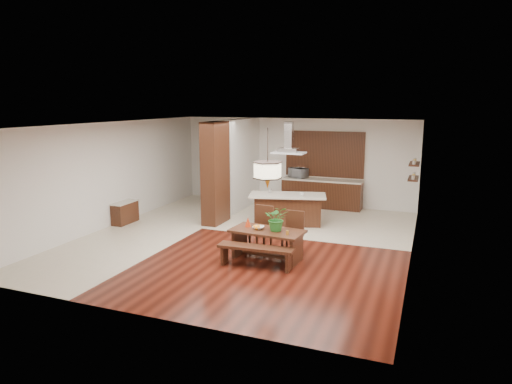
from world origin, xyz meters
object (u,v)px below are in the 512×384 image
at_px(dining_bench, 256,257).
at_px(kitchen_island, 288,209).
at_px(range_hood, 289,138).
at_px(island_cup, 302,194).
at_px(dining_chair_left, 260,229).
at_px(pendant_lantern, 268,159).
at_px(hallway_console, 125,213).
at_px(fruit_bowl, 258,228).
at_px(dining_table, 267,238).
at_px(dining_chair_right, 292,234).
at_px(foliage_plant, 277,218).
at_px(microwave, 298,173).

relative_size(dining_bench, kitchen_island, 0.71).
relative_size(range_hood, island_cup, 7.86).
xyz_separation_m(dining_chair_left, range_hood, (-0.08, 2.44, 1.94)).
relative_size(pendant_lantern, kitchen_island, 0.57).
bearing_deg(island_cup, kitchen_island, 167.54).
bearing_deg(hallway_console, fruit_bowl, -16.53).
bearing_deg(hallway_console, dining_bench, -22.21).
bearing_deg(kitchen_island, dining_bench, -98.73).
relative_size(fruit_bowl, island_cup, 2.18).
bearing_deg(range_hood, pendant_lantern, -81.55).
bearing_deg(dining_chair_left, dining_table, -49.34).
bearing_deg(dining_chair_right, kitchen_island, 109.42).
height_order(dining_chair_left, range_hood, range_hood).
height_order(hallway_console, dining_chair_right, dining_chair_right).
distance_m(dining_chair_right, range_hood, 3.31).
bearing_deg(dining_chair_right, dining_chair_left, 175.11).
height_order(foliage_plant, kitchen_island, foliage_plant).
xyz_separation_m(dining_bench, island_cup, (0.04, 3.44, 0.69)).
height_order(dining_bench, range_hood, range_hood).
bearing_deg(foliage_plant, hallway_console, 164.88).
relative_size(dining_table, island_cup, 14.51).
bearing_deg(dining_chair_right, island_cup, 100.68).
bearing_deg(range_hood, dining_bench, -83.71).
distance_m(pendant_lantern, microwave, 5.59).
bearing_deg(kitchen_island, fruit_bowl, -100.65).
bearing_deg(fruit_bowl, pendant_lantern, -1.76).
bearing_deg(range_hood, foliage_plant, -77.44).
bearing_deg(hallway_console, microwave, 45.32).
height_order(dining_bench, dining_chair_right, dining_chair_right).
bearing_deg(foliage_plant, dining_bench, -114.48).
relative_size(dining_chair_right, foliage_plant, 1.79).
relative_size(dining_table, dining_chair_left, 1.59).
bearing_deg(pendant_lantern, kitchen_island, 98.46).
distance_m(dining_chair_left, island_cup, 2.40).
bearing_deg(fruit_bowl, foliage_plant, 0.78).
xyz_separation_m(dining_table, dining_chair_right, (0.44, 0.45, 0.01)).
height_order(hallway_console, dining_chair_left, dining_chair_left).
bearing_deg(kitchen_island, foliage_plant, -92.45).
bearing_deg(hallway_console, kitchen_island, 19.81).
relative_size(dining_chair_left, fruit_bowl, 4.17).
relative_size(dining_chair_left, island_cup, 9.11).
bearing_deg(dining_bench, island_cup, 89.36).
bearing_deg(dining_bench, range_hood, 96.29).
xyz_separation_m(kitchen_island, microwave, (-0.41, 2.45, 0.66)).
xyz_separation_m(dining_table, dining_chair_left, (-0.36, 0.52, 0.03)).
distance_m(hallway_console, dining_chair_left, 4.56).
relative_size(dining_chair_right, pendant_lantern, 0.76).
bearing_deg(kitchen_island, dining_table, -96.57).
xyz_separation_m(island_cup, microwave, (-0.84, 2.54, 0.19)).
bearing_deg(dining_bench, dining_chair_right, 64.49).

